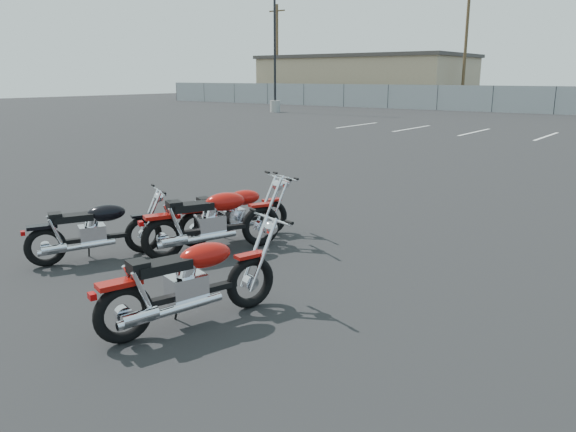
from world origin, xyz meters
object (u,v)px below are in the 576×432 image
Objects in this scene: motorcycle_front_red at (235,213)px; motorcycle_third_red at (213,221)px; motorcycle_rear_red at (190,282)px; motorcycle_second_black at (95,230)px.

motorcycle_third_red is (0.19, -0.65, 0.05)m from motorcycle_front_red.
motorcycle_third_red is 2.34m from motorcycle_rear_red.
motorcycle_rear_red is at bearing -56.10° from motorcycle_front_red.
motorcycle_second_black is at bearing 165.51° from motorcycle_rear_red.
motorcycle_second_black is 0.88× the size of motorcycle_third_red.
motorcycle_front_red is 0.90× the size of motorcycle_third_red.
motorcycle_second_black is at bearing -132.44° from motorcycle_third_red.
motorcycle_front_red is 1.03× the size of motorcycle_second_black.
motorcycle_rear_red is at bearing -51.12° from motorcycle_third_red.
motorcycle_front_red is 2.97m from motorcycle_rear_red.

